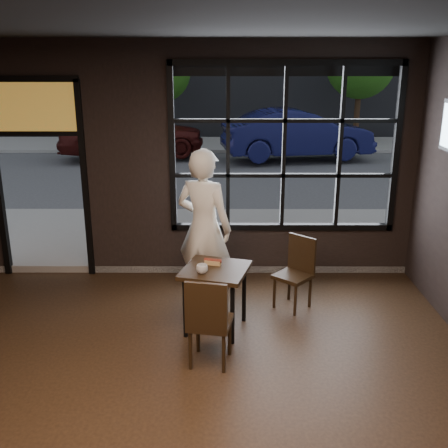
{
  "coord_description": "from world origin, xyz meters",
  "views": [
    {
      "loc": [
        0.42,
        -3.48,
        2.95
      ],
      "look_at": [
        0.4,
        2.2,
        1.15
      ],
      "focal_mm": 42.0,
      "sensor_mm": 36.0,
      "label": 1
    }
  ],
  "objects_px": {
    "cafe_table": "(215,299)",
    "chair_near": "(210,320)",
    "man": "(204,228)",
    "navy_car": "(297,134)"
  },
  "relations": [
    {
      "from": "cafe_table",
      "to": "chair_near",
      "type": "xyz_separation_m",
      "value": [
        -0.04,
        -0.69,
        0.1
      ]
    },
    {
      "from": "man",
      "to": "navy_car",
      "type": "distance_m",
      "value": 9.81
    },
    {
      "from": "cafe_table",
      "to": "chair_near",
      "type": "distance_m",
      "value": 0.7
    },
    {
      "from": "chair_near",
      "to": "navy_car",
      "type": "xyz_separation_m",
      "value": [
        2.28,
        10.92,
        0.35
      ]
    },
    {
      "from": "man",
      "to": "chair_near",
      "type": "bearing_deg",
      "value": 119.82
    },
    {
      "from": "navy_car",
      "to": "man",
      "type": "bearing_deg",
      "value": 155.98
    },
    {
      "from": "cafe_table",
      "to": "navy_car",
      "type": "bearing_deg",
      "value": 93.05
    },
    {
      "from": "chair_near",
      "to": "man",
      "type": "relative_size",
      "value": 0.49
    },
    {
      "from": "cafe_table",
      "to": "man",
      "type": "relative_size",
      "value": 0.38
    },
    {
      "from": "cafe_table",
      "to": "chair_near",
      "type": "relative_size",
      "value": 0.78
    }
  ]
}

